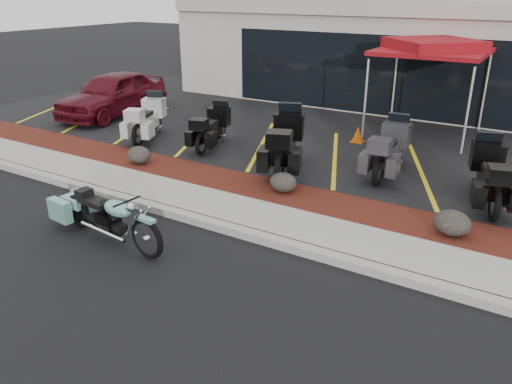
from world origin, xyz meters
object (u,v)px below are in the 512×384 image
Objects in this scene: hero_cruiser at (147,233)px; popup_canopy at (433,48)px; touring_white at (156,111)px; traffic_cone at (358,134)px; parked_car at (113,94)px.

popup_canopy is (2.07, 9.63, 2.15)m from hero_cruiser.
hero_cruiser is 7.46m from touring_white.
touring_white is 5.98m from traffic_cone.
traffic_cone is (5.56, 2.16, -0.41)m from touring_white.
touring_white is 0.51× the size of parked_car.
traffic_cone is (0.71, 7.82, -0.11)m from hero_cruiser.
touring_white is at bearing -23.44° from parked_car.
hero_cruiser is 0.84× the size of popup_canopy.
hero_cruiser is at bearing -95.16° from popup_canopy.
hero_cruiser is at bearing -46.22° from parked_car.
hero_cruiser reaches higher than traffic_cone.
parked_car is 9.71× the size of traffic_cone.
popup_canopy is at bearing 83.66° from hero_cruiser.
touring_white is at bearing 136.32° from hero_cruiser.
traffic_cone is at bearing 90.58° from hero_cruiser.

